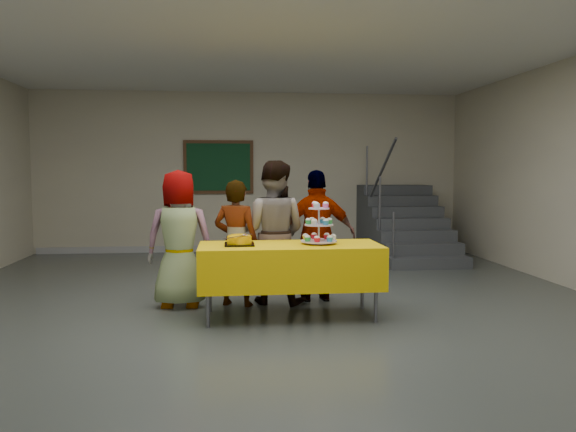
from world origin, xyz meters
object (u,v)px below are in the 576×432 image
cupcake_stand (319,228)px  schoolchild_d (318,236)px  bear_cake (239,239)px  schoolchild_c (273,232)px  schoolchild_a (179,239)px  staircase (402,229)px  schoolchild_b (236,243)px  bake_table (290,265)px  noticeboard (219,167)px

cupcake_stand → schoolchild_d: schoolchild_d is taller
bear_cake → schoolchild_c: size_ratio=0.22×
schoolchild_a → staircase: 5.06m
schoolchild_b → schoolchild_d: 0.97m
schoolchild_d → schoolchild_a: bearing=4.0°
bear_cake → schoolchild_d: size_ratio=0.23×
bake_table → cupcake_stand: cupcake_stand is taller
schoolchild_c → noticeboard: noticeboard is taller
schoolchild_a → noticeboard: (0.37, 4.29, 0.83)m
schoolchild_c → schoolchild_d: size_ratio=1.07×
cupcake_stand → staircase: (2.19, 4.05, -0.45)m
bear_cake → schoolchild_b: (-0.03, 0.59, -0.11)m
schoolchild_c → cupcake_stand: bearing=142.6°
bake_table → schoolchild_c: bearing=100.1°
staircase → schoolchild_d: bearing=-122.1°
bear_cake → noticeboard: size_ratio=0.28×
bake_table → staircase: size_ratio=0.78×
schoolchild_c → schoolchild_b: bearing=32.0°
bear_cake → schoolchild_c: schoolchild_c is taller
bear_cake → noticeboard: 4.96m
bear_cake → cupcake_stand: bearing=0.6°
schoolchild_c → schoolchild_d: schoolchild_c is taller
schoolchild_d → cupcake_stand: bearing=80.9°
schoolchild_b → staircase: size_ratio=0.60×
staircase → noticeboard: (-3.30, 0.84, 1.11)m
bear_cake → schoolchild_a: 0.89m
bake_table → schoolchild_b: size_ratio=1.31×
schoolchild_a → schoolchild_b: size_ratio=1.08×
bear_cake → bake_table: bearing=-0.7°
schoolchild_c → bake_table: bearing=120.3°
bake_table → noticeboard: noticeboard is taller
bear_cake → noticeboard: noticeboard is taller
schoolchild_a → schoolchild_c: schoolchild_c is taller
cupcake_stand → schoolchild_c: schoolchild_c is taller
cupcake_stand → schoolchild_b: bearing=145.7°
bear_cake → noticeboard: bearing=93.3°
staircase → noticeboard: bearing=165.8°
cupcake_stand → schoolchild_c: (-0.43, 0.67, -0.11)m
cupcake_stand → schoolchild_d: bearing=81.7°
noticeboard → schoolchild_b: bearing=-86.6°
schoolchild_b → schoolchild_d: size_ratio=0.93×
schoolchild_a → bake_table: bearing=156.4°
staircase → bear_cake: bearing=-126.6°
schoolchild_c → noticeboard: bearing=-60.5°
schoolchild_b → schoolchild_d: (0.96, 0.15, 0.05)m
bear_cake → schoolchild_c: 0.79m
schoolchild_a → noticeboard: size_ratio=1.19×
cupcake_stand → staircase: staircase is taller
bake_table → schoolchild_b: (-0.55, 0.60, 0.16)m
bake_table → cupcake_stand: 0.49m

